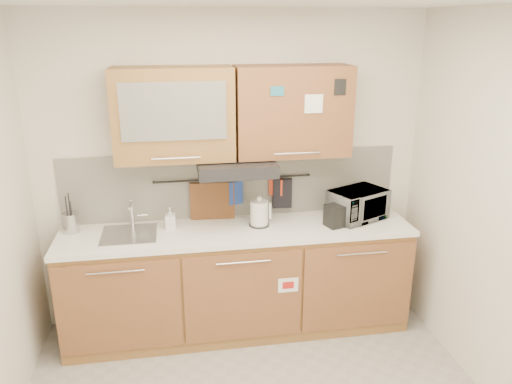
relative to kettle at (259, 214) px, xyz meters
name	(u,v)px	position (x,y,z in m)	size (l,w,h in m)	color
wall_back	(232,172)	(-0.18, 0.27, 0.28)	(3.20, 3.20, 0.00)	silver
base_cabinet	(238,285)	(-0.18, -0.03, -0.62)	(2.80, 0.64, 0.88)	olive
countertop	(238,231)	(-0.18, -0.04, -0.12)	(2.82, 0.62, 0.04)	white
backsplash	(233,184)	(-0.18, 0.26, 0.18)	(2.80, 0.02, 0.56)	silver
upper_cabinets	(233,113)	(-0.19, 0.10, 0.81)	(1.82, 0.37, 0.70)	olive
range_hood	(236,167)	(-0.18, 0.02, 0.40)	(0.60, 0.46, 0.10)	black
sink	(129,234)	(-1.03, -0.02, -0.10)	(0.42, 0.40, 0.26)	silver
utensil_rail	(233,179)	(-0.18, 0.22, 0.24)	(0.02, 0.02, 1.30)	black
utensil_crock	(71,222)	(-1.48, 0.11, -0.02)	(0.13, 0.13, 0.32)	#ABAAAF
kettle	(259,214)	(0.00, 0.00, 0.00)	(0.19, 0.17, 0.25)	silver
toaster	(340,215)	(0.65, -0.10, -0.01)	(0.27, 0.21, 0.18)	black
microwave	(358,205)	(0.84, 0.01, 0.03)	(0.46, 0.31, 0.25)	#999999
soap_bottle	(170,218)	(-0.71, 0.05, -0.01)	(0.08, 0.08, 0.18)	#999999
cutting_board	(213,209)	(-0.36, 0.21, -0.01)	(0.37, 0.03, 0.46)	brown
oven_mitt	(236,193)	(-0.17, 0.21, 0.12)	(0.12, 0.03, 0.20)	navy
dark_pouch	(282,193)	(0.23, 0.21, 0.09)	(0.16, 0.05, 0.25)	black
pot_holder	(276,187)	(0.18, 0.21, 0.15)	(0.11, 0.02, 0.14)	red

